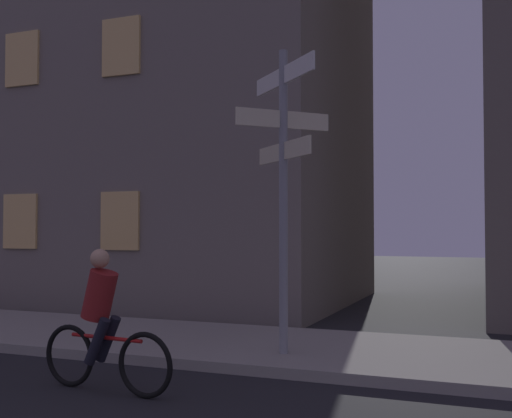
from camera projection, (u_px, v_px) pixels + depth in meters
sidewalk_kerb at (285, 349)px, 9.17m from camera, size 40.00×3.01×0.14m
signpost at (283, 169)px, 8.56m from camera, size 1.27×1.27×4.17m
cyclist at (103, 325)px, 7.04m from camera, size 1.82×0.37×1.61m
building_left_block at (114, 45)px, 17.12m from camera, size 12.91×7.07×13.81m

